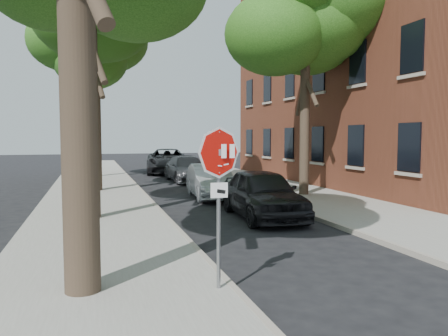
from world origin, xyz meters
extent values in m
plane|color=black|center=(0.00, 0.00, 0.00)|extent=(120.00, 120.00, 0.00)
cube|color=gray|center=(-2.50, 12.00, 0.06)|extent=(4.00, 55.00, 0.12)
cube|color=gray|center=(6.00, 12.00, 0.06)|extent=(4.00, 55.00, 0.12)
cube|color=#9E9384|center=(-0.45, 12.00, 0.07)|extent=(0.12, 55.00, 0.13)
cube|color=#9E9384|center=(3.95, 12.00, 0.07)|extent=(0.12, 55.00, 0.13)
cube|color=brown|center=(14.00, 14.00, 7.50)|extent=(12.00, 20.00, 15.00)
cylinder|color=gray|center=(-0.70, 0.00, 1.42)|extent=(0.06, 0.06, 2.60)
cube|color=#99999E|center=(-0.70, -0.03, 2.32)|extent=(0.05, 0.06, 0.10)
cylinder|color=#99999E|center=(-0.70, -0.03, 2.32)|extent=(0.76, 0.32, 0.82)
cylinder|color=white|center=(-0.70, -0.05, 2.32)|extent=(0.76, 0.32, 0.82)
cylinder|color=red|center=(-0.70, -0.05, 2.32)|extent=(0.68, 0.29, 0.74)
cube|color=white|center=(-0.91, -0.06, 2.34)|extent=(0.08, 0.00, 0.22)
cube|color=white|center=(-0.77, -0.06, 2.34)|extent=(0.08, 0.00, 0.22)
cube|color=white|center=(-0.63, -0.06, 2.34)|extent=(0.08, 0.00, 0.22)
cube|color=white|center=(-0.49, -0.06, 2.34)|extent=(0.08, 0.00, 0.22)
cube|color=silver|center=(-0.81, -0.07, 2.13)|extent=(0.08, 0.00, 0.03)
cube|color=silver|center=(-0.70, -0.07, 2.11)|extent=(0.08, 0.00, 0.03)
cube|color=silver|center=(-0.59, -0.07, 2.13)|extent=(0.08, 0.00, 0.03)
cube|color=white|center=(-0.70, -0.04, 1.72)|extent=(0.28, 0.02, 0.24)
cube|color=black|center=(-0.67, -0.05, 1.70)|extent=(0.15, 0.00, 0.08)
cylinder|color=black|center=(-2.60, 7.00, 4.87)|extent=(0.44, 0.44, 9.50)
cylinder|color=black|center=(-2.40, 14.00, 5.12)|extent=(0.48, 0.48, 10.00)
ellipsoid|color=#1D460D|center=(-2.40, 14.00, 7.92)|extent=(4.62, 4.62, 3.70)
ellipsoid|color=#1D460D|center=(-3.24, 14.84, 7.50)|extent=(4.20, 4.20, 3.36)
cylinder|color=black|center=(-2.70, 21.00, 4.62)|extent=(0.40, 0.40, 9.00)
ellipsoid|color=#16430F|center=(-2.70, 21.00, 7.14)|extent=(4.16, 4.16, 3.33)
ellipsoid|color=#16430F|center=(-1.76, 20.43, 8.09)|extent=(3.40, 3.40, 2.72)
ellipsoid|color=#16430F|center=(-3.46, 21.76, 6.76)|extent=(3.78, 3.78, 3.02)
cylinder|color=black|center=(6.00, 10.00, 4.62)|extent=(0.40, 0.40, 9.00)
ellipsoid|color=#16430F|center=(6.00, 10.00, 7.14)|extent=(4.16, 4.16, 3.33)
ellipsoid|color=#16430F|center=(6.95, 9.43, 8.09)|extent=(3.40, 3.40, 2.72)
ellipsoid|color=#16430F|center=(5.24, 10.76, 6.76)|extent=(3.78, 3.78, 3.02)
imported|color=black|center=(2.52, 6.08, 0.78)|extent=(2.10, 4.66, 1.55)
imported|color=#B3B7BB|center=(2.11, 10.80, 0.70)|extent=(1.82, 4.38, 1.41)
imported|color=#454549|center=(2.60, 17.69, 0.72)|extent=(2.13, 5.00, 1.44)
imported|color=black|center=(2.47, 23.54, 0.85)|extent=(3.62, 6.46, 1.71)
camera|label=1|loc=(-2.64, -6.63, 2.57)|focal=35.00mm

